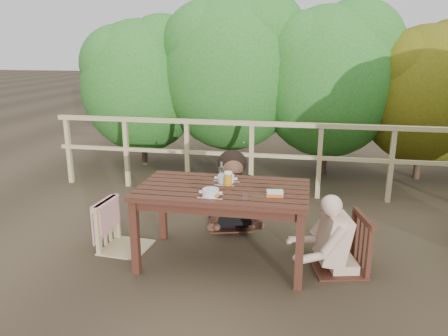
% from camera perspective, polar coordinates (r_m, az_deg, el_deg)
% --- Properties ---
extents(ground, '(60.00, 60.00, 0.00)m').
position_cam_1_polar(ground, '(4.28, -0.13, -11.86)').
color(ground, '#473827').
rests_on(ground, ground).
extents(table, '(1.55, 0.87, 0.72)m').
position_cam_1_polar(table, '(4.13, -0.13, -7.44)').
color(table, '#3A1C13').
rests_on(table, ground).
extents(chair_left, '(0.49, 0.49, 0.92)m').
position_cam_1_polar(chair_left, '(4.44, -12.87, -4.73)').
color(chair_left, tan).
rests_on(chair_left, ground).
extents(chair_far, '(0.60, 0.60, 0.99)m').
position_cam_1_polar(chair_far, '(4.89, 0.81, -2.04)').
color(chair_far, '#3A1C13').
rests_on(chair_far, ground).
extents(chair_right, '(0.58, 0.58, 0.96)m').
position_cam_1_polar(chair_right, '(4.08, 14.93, -6.47)').
color(chair_right, '#3A1C13').
rests_on(chair_right, ground).
extents(woman, '(0.72, 0.81, 1.38)m').
position_cam_1_polar(woman, '(4.85, 0.86, 0.26)').
color(woman, black).
rests_on(woman, ground).
extents(diner_right, '(0.68, 0.60, 1.17)m').
position_cam_1_polar(diner_right, '(4.04, 15.46, -5.09)').
color(diner_right, beige).
rests_on(diner_right, ground).
extents(railing, '(5.60, 0.10, 1.01)m').
position_cam_1_polar(railing, '(5.96, 3.58, 1.29)').
color(railing, tan).
rests_on(railing, ground).
extents(hedge_row, '(6.60, 1.60, 3.80)m').
position_cam_1_polar(hedge_row, '(6.94, 8.52, 14.81)').
color(hedge_row, '#296421').
rests_on(hedge_row, ground).
extents(soup_near, '(0.24, 0.24, 0.08)m').
position_cam_1_polar(soup_near, '(3.76, -1.74, -3.31)').
color(soup_near, white).
rests_on(soup_near, table).
extents(soup_far, '(0.26, 0.26, 0.09)m').
position_cam_1_polar(soup_far, '(4.15, 0.27, -1.45)').
color(soup_far, white).
rests_on(soup_far, table).
extents(bread_roll, '(0.11, 0.09, 0.07)m').
position_cam_1_polar(bread_roll, '(3.74, -1.43, -3.50)').
color(bread_roll, '#A7752F').
rests_on(bread_roll, table).
extents(beer_glass, '(0.08, 0.08, 0.15)m').
position_cam_1_polar(beer_glass, '(4.04, 0.53, -1.48)').
color(beer_glass, orange).
rests_on(beer_glass, table).
extents(bottle, '(0.05, 0.05, 0.22)m').
position_cam_1_polar(bottle, '(4.08, -0.33, -0.74)').
color(bottle, white).
rests_on(bottle, table).
extents(tumbler, '(0.06, 0.06, 0.07)m').
position_cam_1_polar(tumbler, '(3.67, 2.77, -3.87)').
color(tumbler, white).
rests_on(tumbler, table).
extents(butter_tub, '(0.15, 0.12, 0.06)m').
position_cam_1_polar(butter_tub, '(3.80, 6.61, -3.39)').
color(butter_tub, white).
rests_on(butter_tub, table).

